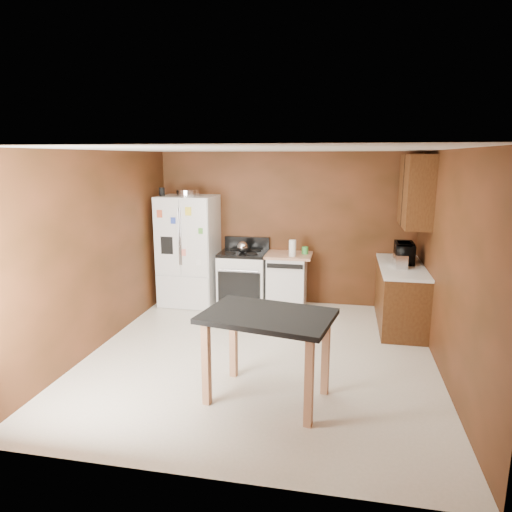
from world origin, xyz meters
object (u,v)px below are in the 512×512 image
(paper_towel, at_px, (292,248))
(island, at_px, (267,327))
(roasting_pan, at_px, (188,193))
(toaster, at_px, (400,261))
(pen_cup, at_px, (162,192))
(refrigerator, at_px, (189,250))
(dishwasher, at_px, (287,280))
(kettle, at_px, (242,247))
(microwave, at_px, (404,254))
(gas_range, at_px, (243,278))
(green_canister, at_px, (305,250))

(paper_towel, xyz_separation_m, island, (0.08, -2.77, -0.25))
(roasting_pan, relative_size, toaster, 1.47)
(pen_cup, xyz_separation_m, toaster, (3.68, -0.46, -0.87))
(refrigerator, relative_size, dishwasher, 2.02)
(roasting_pan, height_order, paper_towel, roasting_pan)
(kettle, height_order, toaster, toaster)
(pen_cup, relative_size, paper_towel, 0.52)
(toaster, bearing_deg, roasting_pan, 163.71)
(kettle, xyz_separation_m, dishwasher, (0.72, 0.07, -0.54))
(paper_towel, bearing_deg, pen_cup, -179.21)
(microwave, bearing_deg, gas_range, 83.46)
(pen_cup, distance_m, refrigerator, 1.05)
(microwave, distance_m, island, 3.07)
(paper_towel, height_order, dishwasher, paper_towel)
(roasting_pan, height_order, island, roasting_pan)
(green_canister, height_order, island, green_canister)
(kettle, xyz_separation_m, island, (0.90, -2.86, -0.22))
(green_canister, relative_size, microwave, 0.24)
(pen_cup, distance_m, microwave, 3.87)
(refrigerator, bearing_deg, kettle, 0.82)
(paper_towel, height_order, island, paper_towel)
(microwave, bearing_deg, pen_cup, 88.21)
(kettle, xyz_separation_m, refrigerator, (-0.91, -0.01, -0.09))
(microwave, xyz_separation_m, refrigerator, (-3.39, 0.23, -0.13))
(paper_towel, xyz_separation_m, microwave, (1.66, -0.16, 0.01))
(kettle, relative_size, toaster, 0.69)
(kettle, distance_m, refrigerator, 0.91)
(dishwasher, bearing_deg, island, -86.61)
(refrigerator, relative_size, island, 1.30)
(pen_cup, bearing_deg, toaster, -7.14)
(toaster, distance_m, microwave, 0.35)
(kettle, relative_size, island, 0.13)
(roasting_pan, relative_size, pen_cup, 2.86)
(green_canister, relative_size, island, 0.08)
(toaster, height_order, refrigerator, refrigerator)
(microwave, bearing_deg, toaster, 164.47)
(green_canister, bearing_deg, kettle, -172.24)
(gas_range, xyz_separation_m, dishwasher, (0.72, 0.02, -0.01))
(paper_towel, distance_m, dishwasher, 0.60)
(pen_cup, xyz_separation_m, refrigerator, (0.39, 0.10, -0.97))
(toaster, bearing_deg, island, -128.95)
(toaster, xyz_separation_m, island, (-1.49, -2.28, -0.22))
(microwave, height_order, island, microwave)
(roasting_pan, bearing_deg, gas_range, 0.66)
(toaster, relative_size, refrigerator, 0.15)
(kettle, xyz_separation_m, microwave, (2.48, -0.24, 0.04))
(microwave, bearing_deg, refrigerator, 86.27)
(paper_towel, relative_size, green_canister, 2.26)
(microwave, relative_size, refrigerator, 0.27)
(pen_cup, height_order, paper_towel, pen_cup)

